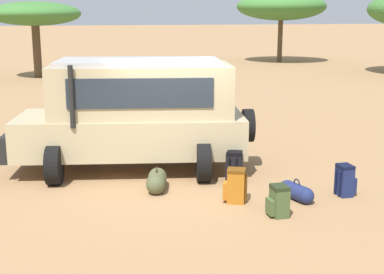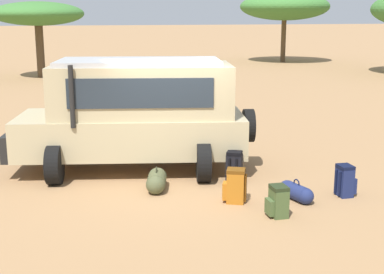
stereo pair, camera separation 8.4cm
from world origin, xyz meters
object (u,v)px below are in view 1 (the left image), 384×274
Objects in this scene: backpack_beside_front_wheel at (345,181)px; backpack_cluster_center at (234,167)px; safari_vehicle at (136,112)px; duffel_bag_low_black_case at (157,181)px; acacia_tree_centre_back at (35,14)px; backpack_near_rear_wheel at (235,186)px; backpack_outermost at (279,201)px; acacia_tree_right_mid at (281,7)px; duffel_bag_soft_canvas at (296,192)px.

backpack_beside_front_wheel is 2.20m from backpack_cluster_center.
safari_vehicle is at bearing 140.93° from backpack_beside_front_wheel.
duffel_bag_low_black_case is (-1.64, -0.04, -0.13)m from backpack_cluster_center.
safari_vehicle is 1.12× the size of acacia_tree_centre_back.
backpack_beside_front_wheel is at bearing -6.10° from backpack_near_rear_wheel.
safari_vehicle is at bearing 117.70° from backpack_outermost.
backpack_outermost is 2.59m from duffel_bag_low_black_case.
backpack_near_rear_wheel is 0.72× the size of duffel_bag_low_black_case.
backpack_cluster_center reaches higher than backpack_near_rear_wheel.
safari_vehicle reaches higher than backpack_cluster_center.
acacia_tree_centre_back is 0.77× the size of acacia_tree_right_mid.
safari_vehicle is 1.89m from duffel_bag_low_black_case.
acacia_tree_right_mid is at bearing 64.87° from backpack_outermost.
backpack_cluster_center is at bearing 1.41° from duffel_bag_low_black_case.
backpack_near_rear_wheel is at bearing 118.17° from backpack_outermost.
backpack_beside_front_wheel is at bearing -39.07° from safari_vehicle.
duffel_bag_low_black_case is (-1.71, 1.94, -0.08)m from backpack_outermost.
duffel_bag_low_black_case is 0.14× the size of acacia_tree_right_mid.
duffel_bag_low_black_case is 2.70m from duffel_bag_soft_canvas.
duffel_bag_low_black_case is 20.98m from acacia_tree_centre_back.
duffel_bag_low_black_case is at bearing -85.62° from safari_vehicle.
safari_vehicle is at bearing 139.65° from backpack_cluster_center.
backpack_outermost reaches higher than duffel_bag_soft_canvas.
duffel_bag_soft_canvas is at bearing -9.20° from backpack_near_rear_wheel.
safari_vehicle reaches higher than backpack_outermost.
acacia_tree_right_mid is (13.13, 25.87, 3.58)m from backpack_cluster_center.
acacia_tree_centre_back is at bearing 95.95° from safari_vehicle.
backpack_beside_front_wheel is 0.69× the size of duffel_bag_low_black_case.
acacia_tree_right_mid is (14.77, 25.91, 3.71)m from duffel_bag_low_black_case.
backpack_near_rear_wheel is 1.17m from duffel_bag_soft_canvas.
backpack_outermost reaches higher than duffel_bag_low_black_case.
acacia_tree_centre_back is at bearing 101.61° from duffel_bag_soft_canvas.
acacia_tree_right_mid reaches higher than backpack_outermost.
backpack_outermost is (0.46, -0.86, -0.04)m from backpack_near_rear_wheel.
backpack_outermost is at bearing -62.30° from safari_vehicle.
safari_vehicle reaches higher than backpack_beside_front_wheel.
backpack_cluster_center is 1.99m from backpack_outermost.
backpack_near_rear_wheel reaches higher than backpack_beside_front_wheel.
backpack_beside_front_wheel is at bearing -112.71° from acacia_tree_right_mid.
backpack_cluster_center reaches higher than backpack_beside_front_wheel.
backpack_cluster_center reaches higher than duffel_bag_soft_canvas.
backpack_beside_front_wheel reaches higher than duffel_bag_low_black_case.
backpack_beside_front_wheel reaches higher than duffel_bag_soft_canvas.
duffel_bag_low_black_case is at bearing -178.59° from backpack_cluster_center.
duffel_bag_soft_canvas is (2.39, -1.27, -0.04)m from duffel_bag_low_black_case.
acacia_tree_right_mid is at bearing 63.08° from backpack_cluster_center.
acacia_tree_centre_back is at bearing 99.59° from backpack_outermost.
backpack_near_rear_wheel is 1.16× the size of backpack_outermost.
safari_vehicle is 28.68m from acacia_tree_right_mid.
acacia_tree_centre_back reaches higher than backpack_beside_front_wheel.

